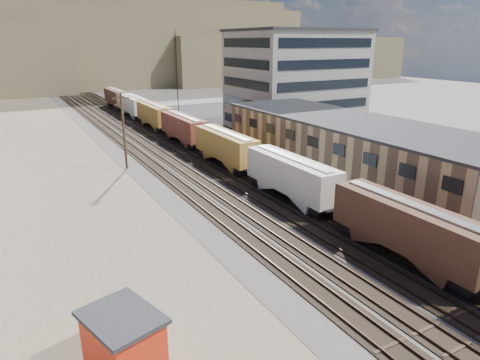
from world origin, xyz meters
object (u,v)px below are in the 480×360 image
freight_train (202,135)px  utility_pole_north (124,130)px  parked_car_blue (282,122)px  maintenance_shed (123,340)px

freight_train → utility_pole_north: bearing=-167.8°
freight_train → parked_car_blue: 25.91m
utility_pole_north → parked_car_blue: bearing=22.9°
freight_train → parked_car_blue: size_ratio=20.52×
utility_pole_north → parked_car_blue: utility_pole_north is taller
freight_train → maintenance_shed: (-21.98, -38.86, -1.22)m
utility_pole_north → freight_train: bearing=12.2°
maintenance_shed → parked_car_blue: 67.88m
maintenance_shed → parked_car_blue: (44.78, 51.01, -0.76)m
utility_pole_north → maintenance_shed: bearing=-105.0°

